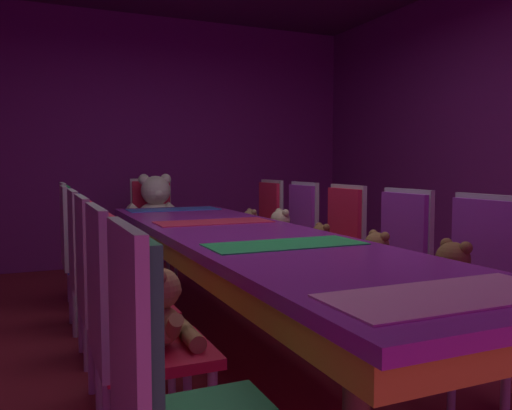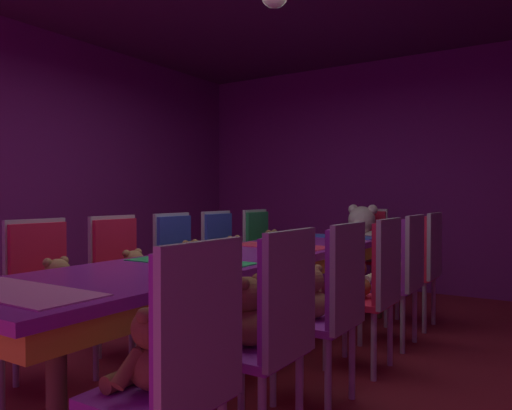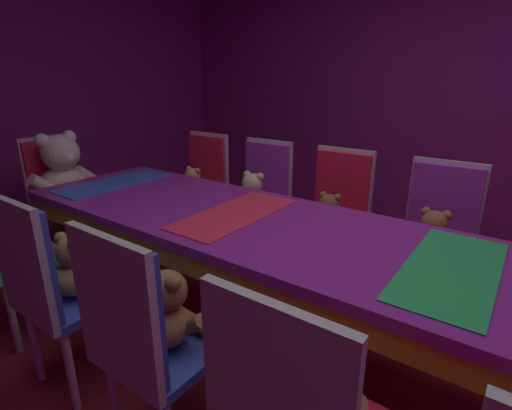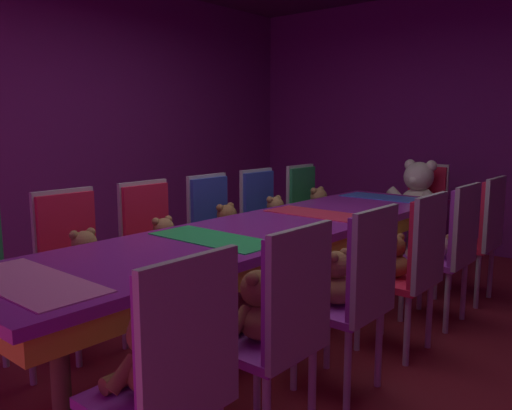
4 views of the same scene
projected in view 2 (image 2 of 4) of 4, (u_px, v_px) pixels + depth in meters
The scene contains 28 objects.
ground_plane at pixel (241, 362), 3.35m from camera, with size 7.90×7.90×0.00m, color maroon.
wall_back at pixel (389, 174), 6.02m from camera, with size 5.20×0.12×2.80m, color #721E72.
wall_left at pixel (17, 167), 4.73m from camera, with size 0.12×6.40×2.80m, color #721E72.
banquet_table at pixel (241, 265), 3.34m from camera, with size 0.90×3.77×0.75m.
chair_left_1 at pixel (43, 283), 3.02m from camera, with size 0.42×0.41×0.98m.
teddy_left_1 at pixel (58, 286), 2.94m from camera, with size 0.25×0.32×0.30m.
chair_left_2 at pixel (120, 270), 3.53m from camera, with size 0.42×0.41×0.98m.
teddy_left_2 at pixel (134, 273), 3.45m from camera, with size 0.24×0.31×0.30m.
chair_left_3 at pixel (179, 261), 4.05m from camera, with size 0.42×0.41×0.98m.
teddy_left_3 at pixel (193, 262), 3.97m from camera, with size 0.26×0.33×0.32m.
chair_left_4 at pixel (223, 253), 4.58m from camera, with size 0.42×0.41×0.98m.
teddy_left_4 at pixel (236, 255), 4.50m from camera, with size 0.25×0.32×0.31m.
chair_left_5 at pixel (261, 247), 5.09m from camera, with size 0.42×0.41×0.98m.
teddy_left_5 at pixel (274, 248), 5.01m from camera, with size 0.27×0.35×0.33m.
chair_right_0 at pixel (184, 358), 1.62m from camera, with size 0.42×0.41×0.98m.
teddy_right_0 at pixel (152, 354), 1.70m from camera, with size 0.24×0.32×0.30m.
chair_right_1 at pixel (275, 320), 2.12m from camera, with size 0.42×0.41×0.98m.
teddy_right_1 at pixel (246, 316), 2.20m from camera, with size 0.26×0.34×0.32m.
chair_right_2 at pixel (334, 296), 2.62m from camera, with size 0.42×0.41×0.98m.
teddy_right_2 at pixel (310, 296), 2.69m from camera, with size 0.24×0.31×0.29m.
chair_right_3 at pixel (377, 279), 3.15m from camera, with size 0.42×0.41×0.98m.
teddy_right_3 at pixel (356, 281), 3.23m from camera, with size 0.22×0.28×0.27m.
chair_right_4 at pixel (404, 267), 3.68m from camera, with size 0.42×0.41×0.98m.
teddy_right_4 at pixel (385, 266), 3.76m from camera, with size 0.26×0.34×0.32m.
chair_right_5 at pixel (425, 258), 4.20m from camera, with size 0.42×0.41×0.98m.
teddy_right_5 at pixel (408, 260), 4.28m from camera, with size 0.22×0.28×0.27m.
throne_chair at pixel (367, 244), 5.39m from camera, with size 0.41×0.42×0.98m.
king_teddy_bear at pixel (361, 236), 5.25m from camera, with size 0.61×0.47×0.58m.
Camera 2 is at (1.88, -2.75, 1.13)m, focal length 34.65 mm.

